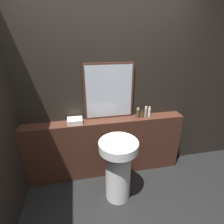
# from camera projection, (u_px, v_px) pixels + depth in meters

# --- Properties ---
(wall_back) EXTENTS (8.00, 0.06, 2.50)m
(wall_back) POSITION_uv_depth(u_px,v_px,m) (104.00, 93.00, 2.40)
(wall_back) COLOR black
(wall_back) RESTS_ON ground_plane
(vanity_counter) EXTENTS (2.27, 0.21, 0.89)m
(vanity_counter) POSITION_uv_depth(u_px,v_px,m) (106.00, 147.00, 2.60)
(vanity_counter) COLOR #422319
(vanity_counter) RESTS_ON ground_plane
(pedestal_sink) EXTENTS (0.47, 0.47, 0.85)m
(pedestal_sink) POSITION_uv_depth(u_px,v_px,m) (118.00, 166.00, 2.16)
(pedestal_sink) COLOR white
(pedestal_sink) RESTS_ON ground_plane
(mirror) EXTENTS (0.67, 0.03, 0.77)m
(mirror) POSITION_uv_depth(u_px,v_px,m) (109.00, 92.00, 2.36)
(mirror) COLOR #47281E
(mirror) RESTS_ON vanity_counter
(towel_stack) EXTENTS (0.20, 0.17, 0.06)m
(towel_stack) POSITION_uv_depth(u_px,v_px,m) (75.00, 121.00, 2.33)
(towel_stack) COLOR silver
(towel_stack) RESTS_ON vanity_counter
(shampoo_bottle) EXTENTS (0.05, 0.05, 0.15)m
(shampoo_bottle) POSITION_uv_depth(u_px,v_px,m) (138.00, 113.00, 2.48)
(shampoo_bottle) COLOR #4C3823
(shampoo_bottle) RESTS_ON vanity_counter
(conditioner_bottle) EXTENTS (0.04, 0.04, 0.10)m
(conditioner_bottle) POSITION_uv_depth(u_px,v_px,m) (142.00, 114.00, 2.50)
(conditioner_bottle) COLOR #4C3823
(conditioner_bottle) RESTS_ON vanity_counter
(lotion_bottle) EXTENTS (0.04, 0.04, 0.16)m
(lotion_bottle) POSITION_uv_depth(u_px,v_px,m) (146.00, 112.00, 2.50)
(lotion_bottle) COLOR gray
(lotion_bottle) RESTS_ON vanity_counter
(body_wash_bottle) EXTENTS (0.04, 0.04, 0.15)m
(body_wash_bottle) POSITION_uv_depth(u_px,v_px,m) (149.00, 112.00, 2.51)
(body_wash_bottle) COLOR white
(body_wash_bottle) RESTS_ON vanity_counter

